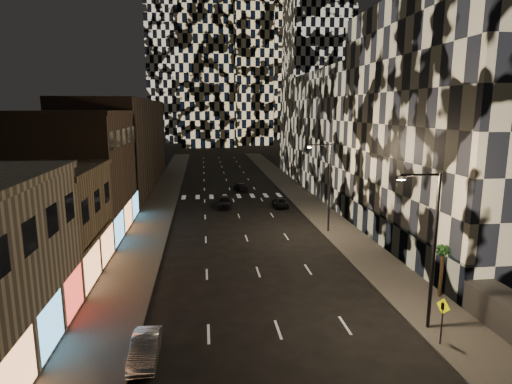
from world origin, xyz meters
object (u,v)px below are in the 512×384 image
object	(u,v)px
car_dark_midlane	(225,202)
car_dark_rightlane	(281,203)
car_dark_oncoming	(241,187)
palm_tree	(443,255)
streetlight_near	(431,240)
streetlight_far	(327,181)
car_silver_parked	(145,349)
ped_sign	(443,313)

from	to	relation	value
car_dark_midlane	car_dark_rightlane	world-z (taller)	car_dark_midlane
car_dark_oncoming	car_dark_rightlane	distance (m)	13.10
palm_tree	streetlight_near	bearing A→B (deg)	-129.69
streetlight_near	streetlight_far	size ratio (longest dim) A/B	1.00
car_dark_midlane	car_dark_oncoming	distance (m)	12.02
car_silver_parked	streetlight_far	bearing A→B (deg)	53.99
streetlight_near	palm_tree	size ratio (longest dim) A/B	2.53
ped_sign	palm_tree	bearing A→B (deg)	43.29
car_silver_parked	palm_tree	world-z (taller)	palm_tree
streetlight_near	car_dark_midlane	world-z (taller)	streetlight_near
streetlight_near	streetlight_far	bearing A→B (deg)	90.00
streetlight_far	streetlight_near	bearing A→B (deg)	-90.00
car_dark_midlane	palm_tree	bearing A→B (deg)	-60.02
car_dark_midlane	car_dark_rightlane	size ratio (longest dim) A/B	1.14
car_dark_midlane	palm_tree	xyz separation A→B (m)	(12.94, -29.04, 2.32)
streetlight_near	streetlight_far	world-z (taller)	same
car_dark_rightlane	palm_tree	size ratio (longest dim) A/B	1.11
ped_sign	car_dark_rightlane	bearing A→B (deg)	77.20
car_dark_midlane	car_dark_rightlane	bearing A→B (deg)	-0.66
car_dark_rightlane	ped_sign	world-z (taller)	ped_sign
car_silver_parked	car_dark_rightlane	xyz separation A→B (m)	(12.98, 33.19, -0.08)
streetlight_near	car_dark_oncoming	distance (m)	45.19
streetlight_near	car_dark_rightlane	bearing A→B (deg)	94.61
streetlight_near	car_dark_oncoming	xyz separation A→B (m)	(-6.67, 44.44, -4.76)
streetlight_far	car_dark_midlane	size ratio (longest dim) A/B	2.01
streetlight_near	car_dark_rightlane	xyz separation A→B (m)	(-2.58, 31.99, -4.81)
streetlight_far	car_silver_parked	world-z (taller)	streetlight_far
streetlight_far	car_dark_oncoming	distance (m)	25.77
car_silver_parked	car_dark_rightlane	world-z (taller)	car_silver_parked
car_silver_parked	ped_sign	distance (m)	15.56
streetlight_far	car_dark_rightlane	distance (m)	13.18
car_silver_parked	ped_sign	world-z (taller)	ped_sign
car_dark_rightlane	streetlight_near	bearing A→B (deg)	-83.06
ped_sign	palm_tree	distance (m)	6.58
car_dark_midlane	car_dark_rightlane	xyz separation A→B (m)	(7.22, -0.84, -0.22)
streetlight_near	palm_tree	bearing A→B (deg)	50.31
streetlight_near	palm_tree	xyz separation A→B (m)	(3.15, 3.79, -2.27)
streetlight_near	ped_sign	size ratio (longest dim) A/B	3.46
streetlight_far	car_silver_parked	xyz separation A→B (m)	(-15.55, -21.20, -4.72)
car_silver_parked	streetlight_near	bearing A→B (deg)	4.67
streetlight_far	ped_sign	size ratio (longest dim) A/B	3.46
car_dark_midlane	ped_sign	world-z (taller)	ped_sign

